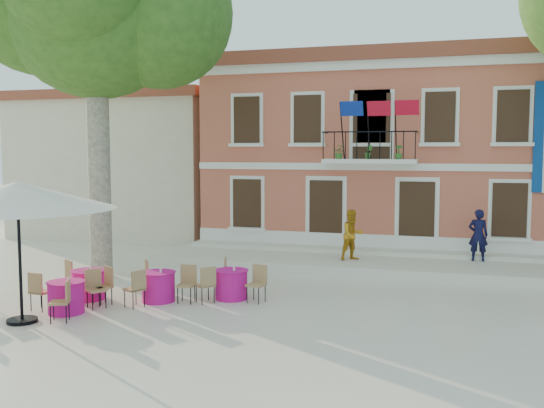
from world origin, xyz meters
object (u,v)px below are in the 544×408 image
(cafe_table_3, at_px, (158,285))
(patio_umbrella, at_px, (18,196))
(cafe_table_1, at_px, (66,295))
(cafe_table_4, at_px, (231,283))
(plane_tree_west, at_px, (95,6))
(pedestrian_navy, at_px, (478,235))
(cafe_table_0, at_px, (88,283))
(pedestrian_orange, at_px, (353,235))

(cafe_table_3, bearing_deg, patio_umbrella, -129.01)
(cafe_table_1, distance_m, cafe_table_4, 4.09)
(plane_tree_west, relative_size, cafe_table_1, 5.92)
(patio_umbrella, relative_size, pedestrian_navy, 2.54)
(patio_umbrella, xyz_separation_m, cafe_table_3, (2.09, 2.59, -2.44))
(cafe_table_3, relative_size, cafe_table_4, 1.02)
(plane_tree_west, height_order, cafe_table_4, plane_tree_west)
(cafe_table_0, bearing_deg, plane_tree_west, 115.60)
(pedestrian_orange, bearing_deg, cafe_table_1, -169.02)
(patio_umbrella, relative_size, cafe_table_3, 2.30)
(pedestrian_navy, bearing_deg, pedestrian_orange, 14.39)
(plane_tree_west, relative_size, patio_umbrella, 2.57)
(cafe_table_1, relative_size, cafe_table_4, 1.02)
(patio_umbrella, distance_m, cafe_table_4, 5.63)
(cafe_table_3, height_order, cafe_table_4, same)
(cafe_table_1, bearing_deg, cafe_table_4, 36.14)
(patio_umbrella, height_order, cafe_table_3, patio_umbrella)
(pedestrian_navy, height_order, pedestrian_orange, pedestrian_navy)
(pedestrian_orange, distance_m, cafe_table_4, 5.48)
(plane_tree_west, bearing_deg, cafe_table_4, -17.94)
(cafe_table_0, bearing_deg, patio_umbrella, -96.17)
(patio_umbrella, height_order, cafe_table_1, patio_umbrella)
(patio_umbrella, distance_m, pedestrian_navy, 13.80)
(pedestrian_navy, xyz_separation_m, pedestrian_orange, (-3.93, -0.96, -0.02))
(pedestrian_navy, bearing_deg, cafe_table_3, 39.95)
(patio_umbrella, xyz_separation_m, pedestrian_navy, (10.16, 9.19, -1.72))
(plane_tree_west, distance_m, pedestrian_navy, 13.86)
(cafe_table_0, bearing_deg, cafe_table_1, -79.20)
(cafe_table_0, relative_size, cafe_table_1, 1.00)
(pedestrian_orange, relative_size, cafe_table_4, 0.90)
(pedestrian_orange, distance_m, cafe_table_0, 8.47)
(plane_tree_west, xyz_separation_m, cafe_table_4, (4.83, -1.56, -7.71))
(patio_umbrella, bearing_deg, cafe_table_1, 62.11)
(pedestrian_navy, distance_m, cafe_table_3, 10.44)
(pedestrian_orange, distance_m, cafe_table_1, 9.29)
(pedestrian_orange, bearing_deg, patio_umbrella, -167.96)
(plane_tree_west, distance_m, cafe_table_1, 8.81)
(patio_umbrella, height_order, cafe_table_4, patio_umbrella)
(cafe_table_1, height_order, cafe_table_3, same)
(patio_umbrella, relative_size, cafe_table_1, 2.30)
(plane_tree_west, height_order, patio_umbrella, plane_tree_west)
(cafe_table_0, xyz_separation_m, cafe_table_3, (1.85, 0.31, 0.01))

